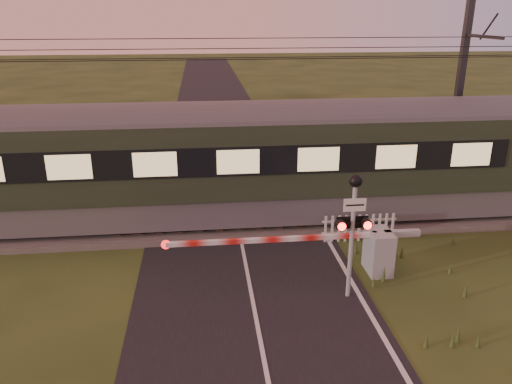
{
  "coord_description": "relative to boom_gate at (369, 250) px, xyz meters",
  "views": [
    {
      "loc": [
        -1.11,
        -9.34,
        6.87
      ],
      "look_at": [
        0.28,
        3.2,
        2.29
      ],
      "focal_mm": 35.0,
      "sensor_mm": 36.0,
      "label": 1
    }
  ],
  "objects": [
    {
      "name": "picket_fence",
      "position": [
        0.37,
        1.99,
        -0.24
      ],
      "size": [
        2.39,
        0.07,
        0.89
      ],
      "color": "silver",
      "rests_on": "ground"
    },
    {
      "name": "crossing_signal",
      "position": [
        -0.9,
        -1.19,
        1.57
      ],
      "size": [
        0.84,
        0.35,
        3.28
      ],
      "color": "gray",
      "rests_on": "ground"
    },
    {
      "name": "road",
      "position": [
        -3.32,
        -2.85,
        -0.68
      ],
      "size": [
        6.0,
        140.0,
        0.03
      ],
      "color": "black",
      "rests_on": "ground"
    },
    {
      "name": "boom_gate",
      "position": [
        0.0,
        0.0,
        0.0
      ],
      "size": [
        7.03,
        0.95,
        1.26
      ],
      "color": "gray",
      "rests_on": "ground"
    },
    {
      "name": "ground",
      "position": [
        -3.34,
        -2.61,
        -0.69
      ],
      "size": [
        160.0,
        160.0,
        0.0
      ],
      "primitive_type": "plane",
      "color": "#253815",
      "rests_on": "ground"
    },
    {
      "name": "overhead_wires",
      "position": [
        -3.34,
        3.89,
        5.04
      ],
      "size": [
        120.0,
        0.62,
        0.62
      ],
      "color": "black",
      "rests_on": "ground"
    },
    {
      "name": "catenary_mast",
      "position": [
        5.32,
        6.11,
        3.24
      ],
      "size": [
        0.24,
        2.47,
        7.57
      ],
      "color": "#2D2D30",
      "rests_on": "ground"
    },
    {
      "name": "track_bed",
      "position": [
        -3.34,
        3.89,
        -0.62
      ],
      "size": [
        140.0,
        3.4,
        0.39
      ],
      "color": "#47423D",
      "rests_on": "ground"
    }
  ]
}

